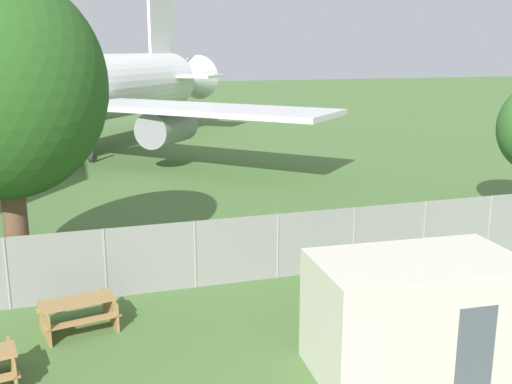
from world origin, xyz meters
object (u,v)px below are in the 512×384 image
portable_cabin (415,315)px  picnic_bench_open_grass (78,311)px  airplane (37,95)px  tree_near_hangar (2,87)px

portable_cabin → picnic_bench_open_grass: (-6.92, 4.20, -0.81)m
airplane → picnic_bench_open_grass: (1.61, -23.85, -3.67)m
picnic_bench_open_grass → airplane: bearing=93.9°
portable_cabin → airplane: bearing=110.1°
picnic_bench_open_grass → tree_near_hangar: bearing=116.6°
airplane → picnic_bench_open_grass: 24.19m
portable_cabin → tree_near_hangar: (-8.45, 7.25, 4.55)m
airplane → picnic_bench_open_grass: bearing=40.9°
airplane → picnic_bench_open_grass: size_ratio=18.86×
airplane → tree_near_hangar: (0.09, -20.80, 1.69)m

